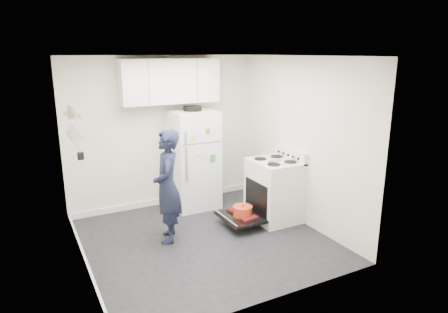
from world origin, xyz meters
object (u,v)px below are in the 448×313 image
refrigerator (194,159)px  electric_range (274,191)px  open_oven_door (241,214)px  person (167,186)px

refrigerator → electric_range: bearing=-51.9°
electric_range → open_oven_door: size_ratio=1.57×
refrigerator → person: refrigerator is taller
open_oven_door → person: size_ratio=0.45×
open_oven_door → refrigerator: size_ratio=0.41×
open_oven_door → person: bearing=175.6°
electric_range → person: bearing=177.0°
electric_range → refrigerator: size_ratio=0.65×
electric_range → open_oven_door: 0.64m
electric_range → refrigerator: 1.44m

